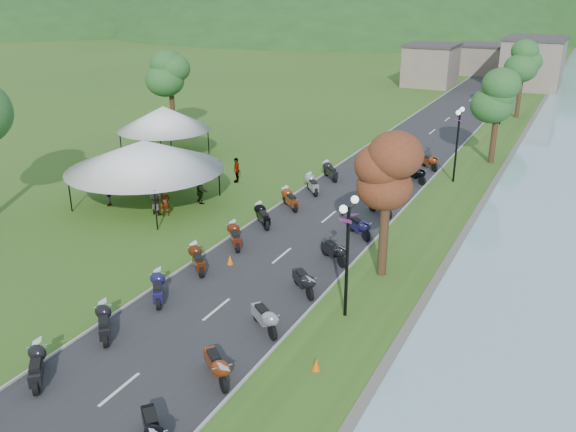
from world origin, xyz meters
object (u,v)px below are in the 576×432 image
at_px(vendor_tent_main, 146,172).
at_px(pedestrian_c, 109,206).
at_px(pedestrian_a, 166,216).
at_px(pedestrian_b, 157,214).

xyz_separation_m(vendor_tent_main, pedestrian_c, (-1.91, -1.44, -2.00)).
bearing_deg(pedestrian_a, vendor_tent_main, 103.76).
bearing_deg(pedestrian_a, pedestrian_c, 134.85).
bearing_deg(pedestrian_b, vendor_tent_main, -30.92).
distance_m(vendor_tent_main, pedestrian_b, 2.85).
xyz_separation_m(pedestrian_a, pedestrian_b, (-0.70, 0.04, 0.00)).
height_order(pedestrian_a, pedestrian_b, pedestrian_b).
height_order(vendor_tent_main, pedestrian_b, vendor_tent_main).
xyz_separation_m(vendor_tent_main, pedestrian_b, (1.62, -1.23, -2.00)).
bearing_deg(pedestrian_c, pedestrian_b, 46.07).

